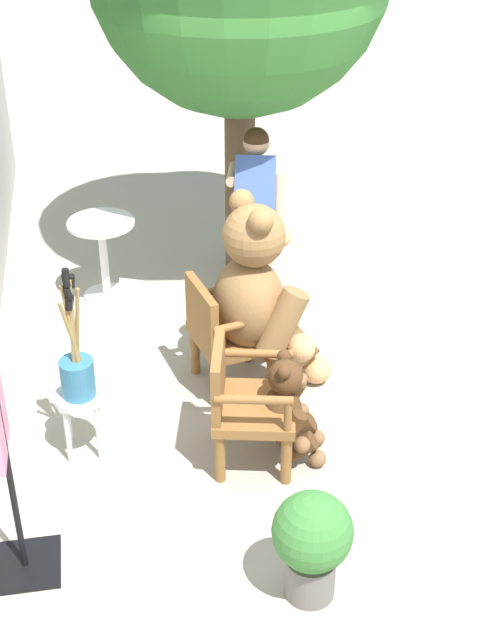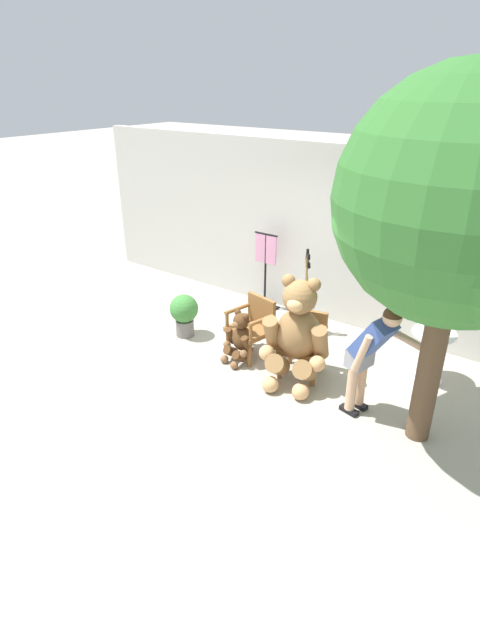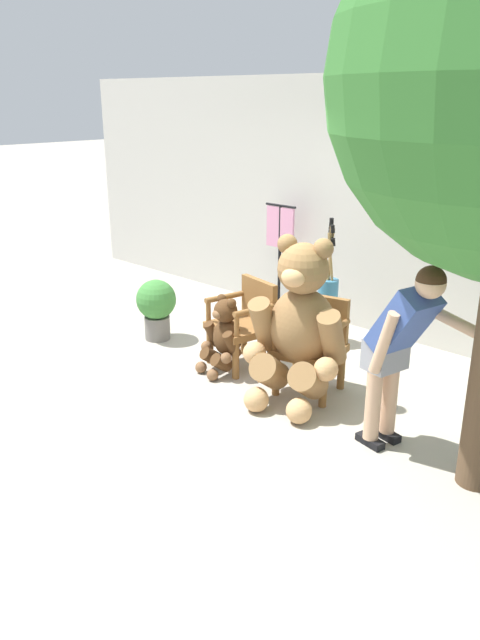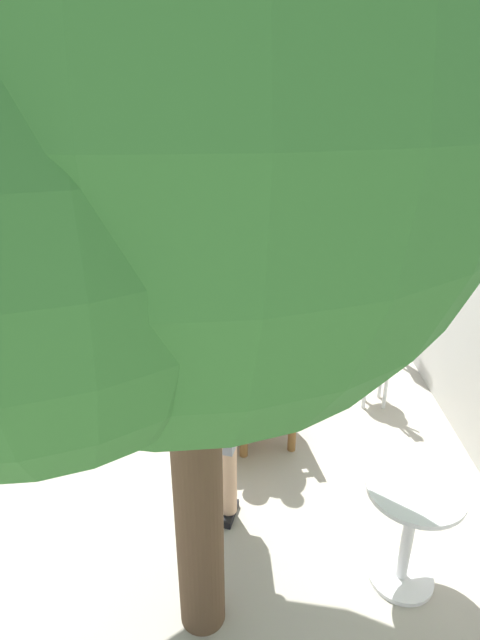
{
  "view_description": "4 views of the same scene",
  "coord_description": "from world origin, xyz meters",
  "px_view_note": "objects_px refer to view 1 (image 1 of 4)",
  "views": [
    {
      "loc": [
        -4.9,
        1.43,
        3.89
      ],
      "look_at": [
        0.31,
        0.52,
        0.61
      ],
      "focal_mm": 50.0,
      "sensor_mm": 36.0,
      "label": 1
    },
    {
      "loc": [
        3.21,
        -4.63,
        3.68
      ],
      "look_at": [
        -0.34,
        0.2,
        0.74
      ],
      "focal_mm": 28.0,
      "sensor_mm": 36.0,
      "label": 2
    },
    {
      "loc": [
        3.5,
        -3.66,
        2.57
      ],
      "look_at": [
        -0.29,
        0.41,
        0.56
      ],
      "focal_mm": 35.0,
      "sensor_mm": 36.0,
      "label": 3
    },
    {
      "loc": [
        4.13,
        0.49,
        2.74
      ],
      "look_at": [
        -0.04,
        0.35,
        0.93
      ],
      "focal_mm": 28.0,
      "sensor_mm": 36.0,
      "label": 4
    }
  ],
  "objects_px": {
    "round_side_table": "(103,251)",
    "teddy_bear_large": "(259,295)",
    "person_visitor": "(255,209)",
    "clothing_display_stand": "(9,471)",
    "potted_plant": "(312,540)",
    "wooden_chair_left": "(245,401)",
    "white_stool": "(81,407)",
    "teddy_bear_small": "(288,409)",
    "brush_bucket": "(77,368)",
    "wooden_chair_right": "(224,332)"
  },
  "relations": [
    {
      "from": "teddy_bear_small",
      "to": "person_visitor",
      "type": "bearing_deg",
      "value": -4.13
    },
    {
      "from": "teddy_bear_large",
      "to": "round_side_table",
      "type": "relative_size",
      "value": 2.04
    },
    {
      "from": "wooden_chair_left",
      "to": "teddy_bear_small",
      "type": "distance_m",
      "value": 0.29
    },
    {
      "from": "white_stool",
      "to": "clothing_display_stand",
      "type": "bearing_deg",
      "value": 159.45
    },
    {
      "from": "wooden_chair_right",
      "to": "clothing_display_stand",
      "type": "bearing_deg",
      "value": 138.02
    },
    {
      "from": "wooden_chair_left",
      "to": "round_side_table",
      "type": "relative_size",
      "value": 1.19
    },
    {
      "from": "round_side_table",
      "to": "potted_plant",
      "type": "height_order",
      "value": "round_side_table"
    },
    {
      "from": "wooden_chair_right",
      "to": "brush_bucket",
      "type": "relative_size",
      "value": 0.93
    },
    {
      "from": "potted_plant",
      "to": "clothing_display_stand",
      "type": "relative_size",
      "value": 0.5
    },
    {
      "from": "wooden_chair_right",
      "to": "round_side_table",
      "type": "distance_m",
      "value": 1.66
    },
    {
      "from": "wooden_chair_right",
      "to": "potted_plant",
      "type": "xyz_separation_m",
      "value": [
        -2.02,
        -0.15,
        -0.07
      ]
    },
    {
      "from": "clothing_display_stand",
      "to": "person_visitor",
      "type": "bearing_deg",
      "value": -34.68
    },
    {
      "from": "teddy_bear_small",
      "to": "person_visitor",
      "type": "relative_size",
      "value": 0.51
    },
    {
      "from": "teddy_bear_large",
      "to": "brush_bucket",
      "type": "bearing_deg",
      "value": 115.22
    },
    {
      "from": "person_visitor",
      "to": "potted_plant",
      "type": "relative_size",
      "value": 2.21
    },
    {
      "from": "white_stool",
      "to": "potted_plant",
      "type": "distance_m",
      "value": 1.87
    },
    {
      "from": "wooden_chair_right",
      "to": "potted_plant",
      "type": "height_order",
      "value": "wooden_chair_right"
    },
    {
      "from": "brush_bucket",
      "to": "clothing_display_stand",
      "type": "height_order",
      "value": "brush_bucket"
    },
    {
      "from": "wooden_chair_left",
      "to": "round_side_table",
      "type": "bearing_deg",
      "value": 19.34
    },
    {
      "from": "teddy_bear_large",
      "to": "clothing_display_stand",
      "type": "bearing_deg",
      "value": 133.77
    },
    {
      "from": "person_visitor",
      "to": "clothing_display_stand",
      "type": "distance_m",
      "value": 3.22
    },
    {
      "from": "white_stool",
      "to": "potted_plant",
      "type": "xyz_separation_m",
      "value": [
        -1.44,
        -1.19,
        0.04
      ]
    },
    {
      "from": "person_visitor",
      "to": "round_side_table",
      "type": "height_order",
      "value": "person_visitor"
    },
    {
      "from": "wooden_chair_left",
      "to": "person_visitor",
      "type": "distance_m",
      "value": 2.01
    },
    {
      "from": "brush_bucket",
      "to": "person_visitor",
      "type": "bearing_deg",
      "value": -41.34
    },
    {
      "from": "person_visitor",
      "to": "potted_plant",
      "type": "bearing_deg",
      "value": 175.04
    },
    {
      "from": "white_stool",
      "to": "round_side_table",
      "type": "bearing_deg",
      "value": -6.64
    },
    {
      "from": "teddy_bear_small",
      "to": "potted_plant",
      "type": "distance_m",
      "value": 1.17
    },
    {
      "from": "white_stool",
      "to": "potted_plant",
      "type": "bearing_deg",
      "value": -140.41
    },
    {
      "from": "person_visitor",
      "to": "clothing_display_stand",
      "type": "xyz_separation_m",
      "value": [
        -2.64,
        1.83,
        -0.18
      ]
    },
    {
      "from": "teddy_bear_small",
      "to": "round_side_table",
      "type": "bearing_deg",
      "value": 25.15
    },
    {
      "from": "wooden_chair_left",
      "to": "teddy_bear_large",
      "type": "distance_m",
      "value": 0.94
    },
    {
      "from": "round_side_table",
      "to": "teddy_bear_small",
      "type": "bearing_deg",
      "value": -154.85
    },
    {
      "from": "person_visitor",
      "to": "clothing_display_stand",
      "type": "height_order",
      "value": "person_visitor"
    },
    {
      "from": "brush_bucket",
      "to": "wooden_chair_left",
      "type": "bearing_deg",
      "value": -103.81
    },
    {
      "from": "brush_bucket",
      "to": "round_side_table",
      "type": "distance_m",
      "value": 2.06
    },
    {
      "from": "teddy_bear_large",
      "to": "potted_plant",
      "type": "bearing_deg",
      "value": 177.05
    },
    {
      "from": "teddy_bear_large",
      "to": "person_visitor",
      "type": "height_order",
      "value": "person_visitor"
    },
    {
      "from": "wooden_chair_left",
      "to": "white_stool",
      "type": "distance_m",
      "value": 1.07
    },
    {
      "from": "person_visitor",
      "to": "potted_plant",
      "type": "distance_m",
      "value": 3.15
    },
    {
      "from": "teddy_bear_large",
      "to": "brush_bucket",
      "type": "xyz_separation_m",
      "value": [
        -0.61,
        1.3,
        -0.05
      ]
    },
    {
      "from": "teddy_bear_large",
      "to": "white_stool",
      "type": "bearing_deg",
      "value": 115.29
    },
    {
      "from": "potted_plant",
      "to": "teddy_bear_large",
      "type": "bearing_deg",
      "value": -2.95
    },
    {
      "from": "wooden_chair_right",
      "to": "clothing_display_stand",
      "type": "height_order",
      "value": "clothing_display_stand"
    },
    {
      "from": "teddy_bear_large",
      "to": "person_visitor",
      "type": "xyz_separation_m",
      "value": [
        1.05,
        -0.16,
        0.18
      ]
    },
    {
      "from": "round_side_table",
      "to": "teddy_bear_large",
      "type": "bearing_deg",
      "value": -143.27
    },
    {
      "from": "wooden_chair_right",
      "to": "teddy_bear_small",
      "type": "distance_m",
      "value": 0.91
    },
    {
      "from": "round_side_table",
      "to": "clothing_display_stand",
      "type": "relative_size",
      "value": 0.53
    },
    {
      "from": "white_stool",
      "to": "teddy_bear_large",
      "type": "bearing_deg",
      "value": -64.71
    },
    {
      "from": "wooden_chair_right",
      "to": "teddy_bear_large",
      "type": "relative_size",
      "value": 0.58
    }
  ]
}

